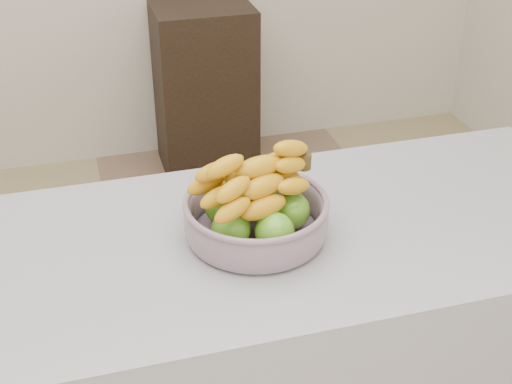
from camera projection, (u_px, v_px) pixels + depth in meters
cabinet at (205, 90)px, 3.34m from camera, size 0.44×0.35×0.79m
fruit_bowl at (256, 212)px, 1.39m from camera, size 0.28×0.28×0.17m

